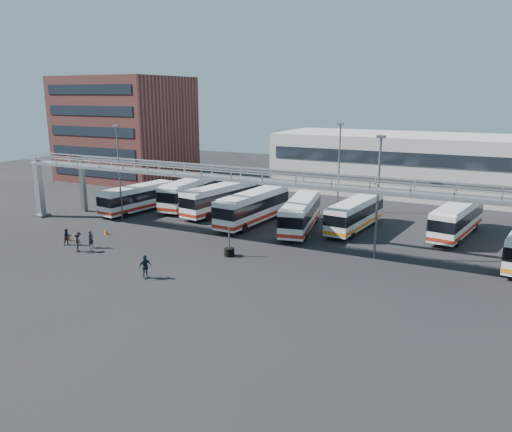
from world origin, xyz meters
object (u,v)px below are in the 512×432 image
at_px(light_pole_mid, 378,191).
at_px(bus_3, 220,198).
at_px(light_pole_back, 339,163).
at_px(pedestrian_b, 67,237).
at_px(cone_left, 68,237).
at_px(tire_stack, 229,251).
at_px(bus_8, 457,218).
at_px(pedestrian_c, 78,242).
at_px(bus_6, 355,214).
at_px(pedestrian_d, 145,267).
at_px(bus_2, 191,192).
at_px(bus_5, 300,213).
at_px(bus_1, 139,197).
at_px(cone_right, 106,231).
at_px(bus_4, 253,206).
at_px(pedestrian_a, 91,239).
at_px(light_pole_left, 119,167).

xyz_separation_m(light_pole_mid, bus_3, (-19.73, 8.14, -3.89)).
bearing_deg(bus_3, light_pole_back, 39.47).
xyz_separation_m(pedestrian_b, cone_left, (-1.10, 1.09, -0.40)).
bearing_deg(tire_stack, bus_8, 42.47).
bearing_deg(light_pole_back, pedestrian_c, -122.05).
distance_m(bus_6, pedestrian_d, 22.73).
height_order(light_pole_back, bus_2, light_pole_back).
xyz_separation_m(bus_3, bus_8, (25.07, 2.15, -0.07)).
relative_size(light_pole_mid, bus_5, 0.94).
bearing_deg(bus_3, bus_8, 14.06).
bearing_deg(bus_1, bus_3, 28.89).
relative_size(cone_right, tire_stack, 0.25).
xyz_separation_m(bus_4, pedestrian_b, (-11.56, -14.39, -1.10)).
height_order(bus_5, cone_right, bus_5).
bearing_deg(bus_5, bus_2, 154.47).
bearing_deg(bus_6, light_pole_back, 126.15).
bearing_deg(bus_6, pedestrian_a, -133.39).
height_order(bus_2, pedestrian_b, bus_2).
bearing_deg(cone_right, bus_5, 31.27).
distance_m(bus_4, pedestrian_c, 17.94).
distance_m(light_pole_left, bus_3, 11.60).
height_order(bus_3, tire_stack, bus_3).
bearing_deg(cone_right, bus_6, 30.73).
height_order(bus_1, bus_8, bus_8).
bearing_deg(light_pole_mid, bus_1, 170.61).
bearing_deg(bus_1, bus_4, 11.70).
xyz_separation_m(light_pole_back, cone_right, (-17.22, -19.45, -5.42)).
relative_size(light_pole_left, pedestrian_d, 5.63).
xyz_separation_m(light_pole_mid, bus_8, (5.34, 10.29, -3.96)).
distance_m(pedestrian_a, pedestrian_b, 2.59).
distance_m(light_pole_left, light_pole_mid, 28.02).
bearing_deg(bus_4, pedestrian_b, -124.36).
height_order(bus_8, tire_stack, bus_8).
bearing_deg(bus_6, cone_right, -143.29).
bearing_deg(bus_4, pedestrian_a, -118.18).
distance_m(light_pole_mid, pedestrian_a, 25.23).
height_order(pedestrian_b, cone_left, pedestrian_b).
bearing_deg(bus_3, pedestrian_d, -65.42).
xyz_separation_m(bus_6, pedestrian_a, (-19.27, -16.53, -0.90)).
relative_size(bus_1, cone_right, 16.75).
distance_m(pedestrian_a, tire_stack, 12.65).
bearing_deg(light_pole_mid, bus_2, 158.95).
relative_size(cone_left, cone_right, 1.19).
relative_size(bus_6, pedestrian_d, 5.66).
bearing_deg(light_pole_back, bus_3, -149.70).
distance_m(bus_5, cone_right, 19.23).
distance_m(pedestrian_b, tire_stack, 15.21).
bearing_deg(pedestrian_d, cone_right, 72.48).
relative_size(pedestrian_d, cone_left, 2.45).
xyz_separation_m(bus_2, bus_4, (10.31, -3.78, -0.01)).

